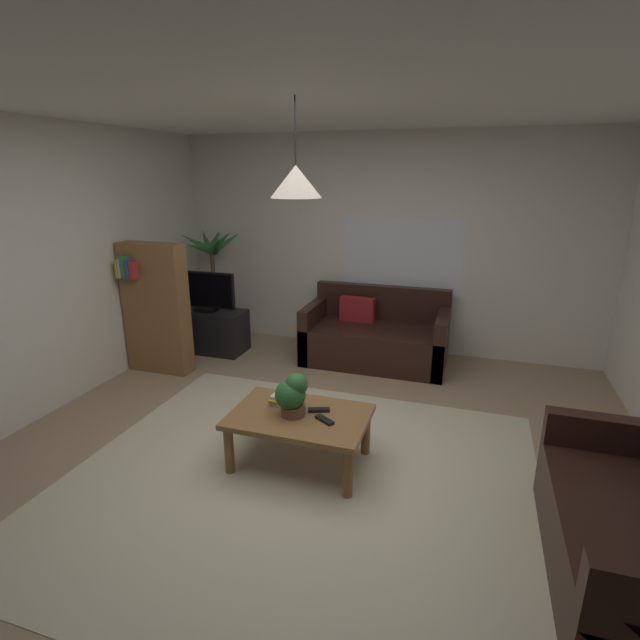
% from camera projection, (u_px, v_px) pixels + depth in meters
% --- Properties ---
extents(floor, '(5.00, 5.36, 0.02)m').
position_uv_depth(floor, '(308.00, 467.00, 3.57)').
color(floor, '#9E8466').
rests_on(floor, ground).
extents(rug, '(3.25, 2.95, 0.01)m').
position_uv_depth(rug, '(298.00, 481.00, 3.39)').
color(rug, beige).
rests_on(rug, ground).
extents(wall_back, '(5.12, 0.06, 2.54)m').
position_uv_depth(wall_back, '(383.00, 245.00, 5.66)').
color(wall_back, silver).
rests_on(wall_back, ground).
extents(wall_left, '(0.06, 5.36, 2.54)m').
position_uv_depth(wall_left, '(16.00, 277.00, 3.94)').
color(wall_left, silver).
rests_on(wall_left, ground).
extents(ceiling, '(5.00, 5.36, 0.02)m').
position_uv_depth(ceiling, '(304.00, 91.00, 2.81)').
color(ceiling, white).
extents(window_pane, '(1.39, 0.01, 0.91)m').
position_uv_depth(window_pane, '(401.00, 256.00, 5.59)').
color(window_pane, white).
extents(couch_under_window, '(1.58, 0.83, 0.82)m').
position_uv_depth(couch_under_window, '(375.00, 338.00, 5.47)').
color(couch_under_window, black).
rests_on(couch_under_window, ground).
extents(coffee_table, '(1.00, 0.66, 0.40)m').
position_uv_depth(coffee_table, '(299.00, 422.00, 3.52)').
color(coffee_table, olive).
rests_on(coffee_table, ground).
extents(book_on_table_0, '(0.14, 0.13, 0.02)m').
position_uv_depth(book_on_table_0, '(280.00, 404.00, 3.64)').
color(book_on_table_0, beige).
rests_on(book_on_table_0, coffee_table).
extents(book_on_table_1, '(0.15, 0.10, 0.03)m').
position_uv_depth(book_on_table_1, '(279.00, 401.00, 3.63)').
color(book_on_table_1, gold).
rests_on(book_on_table_1, coffee_table).
extents(book_on_table_2, '(0.17, 0.12, 0.02)m').
position_uv_depth(book_on_table_2, '(281.00, 398.00, 3.63)').
color(book_on_table_2, beige).
rests_on(book_on_table_2, coffee_table).
extents(remote_on_table_0, '(0.17, 0.10, 0.02)m').
position_uv_depth(remote_on_table_0, '(319.00, 410.00, 3.54)').
color(remote_on_table_0, black).
rests_on(remote_on_table_0, coffee_table).
extents(remote_on_table_1, '(0.16, 0.13, 0.02)m').
position_uv_depth(remote_on_table_1, '(325.00, 420.00, 3.40)').
color(remote_on_table_1, black).
rests_on(remote_on_table_1, coffee_table).
extents(potted_plant_on_table, '(0.24, 0.22, 0.32)m').
position_uv_depth(potted_plant_on_table, '(292.00, 394.00, 3.45)').
color(potted_plant_on_table, brown).
rests_on(potted_plant_on_table, coffee_table).
extents(tv_stand, '(0.90, 0.44, 0.50)m').
position_uv_depth(tv_stand, '(209.00, 330.00, 5.82)').
color(tv_stand, black).
rests_on(tv_stand, ground).
extents(tv, '(0.76, 0.16, 0.48)m').
position_uv_depth(tv, '(205.00, 291.00, 5.66)').
color(tv, black).
rests_on(tv, tv_stand).
extents(potted_palm_corner, '(0.74, 0.96, 1.45)m').
position_uv_depth(potted_palm_corner, '(214.00, 286.00, 6.11)').
color(potted_palm_corner, brown).
rests_on(potted_palm_corner, ground).
extents(bookshelf_corner, '(0.70, 0.31, 1.40)m').
position_uv_depth(bookshelf_corner, '(156.00, 308.00, 5.09)').
color(bookshelf_corner, olive).
rests_on(bookshelf_corner, ground).
extents(pendant_lamp, '(0.33, 0.33, 0.60)m').
position_uv_depth(pendant_lamp, '(296.00, 181.00, 3.01)').
color(pendant_lamp, black).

